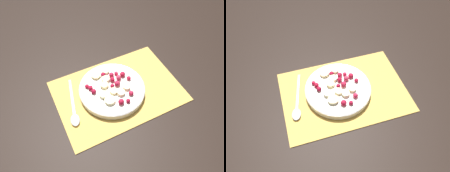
{
  "view_description": "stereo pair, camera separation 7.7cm",
  "coord_description": "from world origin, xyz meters",
  "views": [
    {
      "loc": [
        -0.23,
        -0.41,
        0.65
      ],
      "look_at": [
        -0.02,
        0.01,
        0.04
      ],
      "focal_mm": 35.0,
      "sensor_mm": 36.0,
      "label": 1
    },
    {
      "loc": [
        -0.16,
        -0.44,
        0.65
      ],
      "look_at": [
        -0.02,
        0.01,
        0.04
      ],
      "focal_mm": 35.0,
      "sensor_mm": 36.0,
      "label": 2
    }
  ],
  "objects": [
    {
      "name": "fruit_bowl",
      "position": [
        -0.02,
        0.01,
        0.02
      ],
      "size": [
        0.24,
        0.24,
        0.04
      ],
      "color": "white",
      "rests_on": "placemat"
    },
    {
      "name": "spoon",
      "position": [
        -0.18,
        -0.02,
        0.01
      ],
      "size": [
        0.07,
        0.2,
        0.01
      ],
      "rotation": [
        0.0,
        0.0,
        4.47
      ],
      "color": "silver",
      "rests_on": "placemat"
    },
    {
      "name": "placemat",
      "position": [
        0.0,
        0.0,
        0.0
      ],
      "size": [
        0.45,
        0.31,
        0.01
      ],
      "color": "#E0B251",
      "rests_on": "ground_plane"
    },
    {
      "name": "ground_plane",
      "position": [
        0.0,
        0.0,
        0.0
      ],
      "size": [
        3.0,
        3.0,
        0.0
      ],
      "primitive_type": "plane",
      "color": "black"
    }
  ]
}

